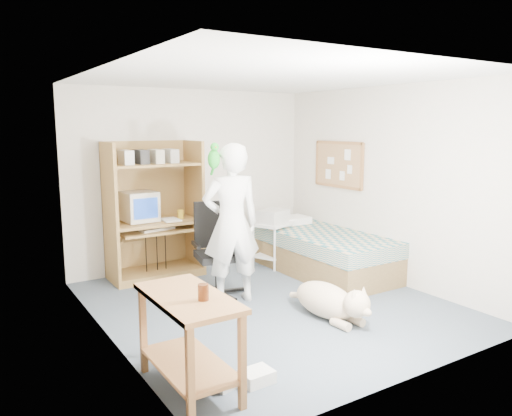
# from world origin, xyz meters

# --- Properties ---
(floor) EXTENTS (4.00, 4.00, 0.00)m
(floor) POSITION_xyz_m (0.00, 0.00, 0.00)
(floor) COLOR #434E5B
(floor) RESTS_ON ground
(wall_back) EXTENTS (3.60, 0.02, 2.50)m
(wall_back) POSITION_xyz_m (0.00, 2.00, 1.25)
(wall_back) COLOR beige
(wall_back) RESTS_ON floor
(wall_right) EXTENTS (0.02, 4.00, 2.50)m
(wall_right) POSITION_xyz_m (1.80, 0.00, 1.25)
(wall_right) COLOR beige
(wall_right) RESTS_ON floor
(wall_left) EXTENTS (0.02, 4.00, 2.50)m
(wall_left) POSITION_xyz_m (-1.80, 0.00, 1.25)
(wall_left) COLOR beige
(wall_left) RESTS_ON floor
(ceiling) EXTENTS (3.60, 4.00, 0.02)m
(ceiling) POSITION_xyz_m (0.00, 0.00, 2.50)
(ceiling) COLOR white
(ceiling) RESTS_ON wall_back
(computer_hutch) EXTENTS (1.20, 0.63, 1.80)m
(computer_hutch) POSITION_xyz_m (-0.70, 1.74, 0.82)
(computer_hutch) COLOR olive
(computer_hutch) RESTS_ON floor
(bed) EXTENTS (1.02, 2.02, 0.66)m
(bed) POSITION_xyz_m (1.30, 0.62, 0.29)
(bed) COLOR brown
(bed) RESTS_ON floor
(side_desk) EXTENTS (0.50, 1.00, 0.75)m
(side_desk) POSITION_xyz_m (-1.55, -1.20, 0.49)
(side_desk) COLOR brown
(side_desk) RESTS_ON floor
(corkboard) EXTENTS (0.04, 0.94, 0.66)m
(corkboard) POSITION_xyz_m (1.77, 0.90, 1.45)
(corkboard) COLOR #9B7445
(corkboard) RESTS_ON wall_right
(office_chair) EXTENTS (0.61, 0.61, 1.09)m
(office_chair) POSITION_xyz_m (-0.35, 0.65, 0.39)
(office_chair) COLOR black
(office_chair) RESTS_ON floor
(person) EXTENTS (0.74, 0.57, 1.81)m
(person) POSITION_xyz_m (-0.31, 0.34, 0.91)
(person) COLOR white
(person) RESTS_ON floor
(parrot) EXTENTS (0.13, 0.23, 0.37)m
(parrot) POSITION_xyz_m (-0.51, 0.35, 1.66)
(parrot) COLOR #1A9115
(parrot) RESTS_ON person
(dog) EXTENTS (0.43, 1.19, 0.44)m
(dog) POSITION_xyz_m (0.29, -0.68, 0.19)
(dog) COLOR tan
(dog) RESTS_ON floor
(printer_cart) EXTENTS (0.65, 0.60, 0.64)m
(printer_cart) POSITION_xyz_m (0.92, 1.30, 0.42)
(printer_cart) COLOR silver
(printer_cart) RESTS_ON floor
(printer) EXTENTS (0.51, 0.46, 0.18)m
(printer) POSITION_xyz_m (0.92, 1.30, 0.73)
(printer) COLOR #BAB9B4
(printer) RESTS_ON printer_cart
(crt_monitor) EXTENTS (0.43, 0.45, 0.38)m
(crt_monitor) POSITION_xyz_m (-0.89, 1.75, 0.96)
(crt_monitor) COLOR beige
(crt_monitor) RESTS_ON computer_hutch
(keyboard) EXTENTS (0.47, 0.23, 0.03)m
(keyboard) POSITION_xyz_m (-0.72, 1.58, 0.67)
(keyboard) COLOR beige
(keyboard) RESTS_ON computer_hutch
(pencil_cup) EXTENTS (0.08, 0.08, 0.12)m
(pencil_cup) POSITION_xyz_m (-0.35, 1.65, 0.82)
(pencil_cup) COLOR gold
(pencil_cup) RESTS_ON computer_hutch
(drink_glass) EXTENTS (0.08, 0.08, 0.12)m
(drink_glass) POSITION_xyz_m (-1.50, -1.36, 0.81)
(drink_glass) COLOR #3F1B0A
(drink_glass) RESTS_ON side_desk
(floor_box_a) EXTENTS (0.26, 0.21, 0.10)m
(floor_box_a) POSITION_xyz_m (-1.07, -1.39, 0.05)
(floor_box_a) COLOR silver
(floor_box_a) RESTS_ON floor
(floor_box_b) EXTENTS (0.22, 0.25, 0.08)m
(floor_box_b) POSITION_xyz_m (-1.32, -1.30, 0.04)
(floor_box_b) COLOR #B1B1AC
(floor_box_b) RESTS_ON floor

